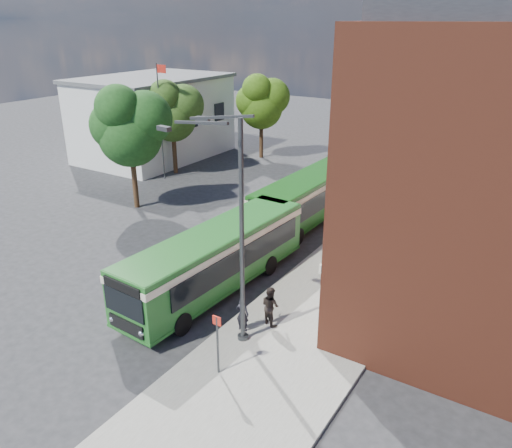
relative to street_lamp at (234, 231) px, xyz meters
The scene contains 14 objects.
ground 7.10m from the street_lamp, 157.54° to the left, with size 120.00×120.00×0.00m, color #28282A.
pavement 11.27m from the street_lamp, 77.80° to the left, with size 6.00×48.00×0.15m, color gray.
kerb_line 11.12m from the street_lamp, 95.07° to the left, with size 0.12×48.00×0.01m, color beige.
white_building 30.38m from the street_lamp, 138.79° to the left, with size 9.40×13.40×7.30m.
flagpole 22.89m from the street_lamp, 139.05° to the left, with size 0.95×0.10×9.00m.
street_lamp is the anchor object (origin of this frame).
bus_stop_sign 4.02m from the street_lamp, 70.87° to the right, with size 0.35×0.08×2.52m.
bus_front 5.08m from the street_lamp, 136.79° to the left, with size 3.17×11.34×3.02m.
bus_rear 14.00m from the street_lamp, 103.74° to the left, with size 2.87×11.48×3.02m.
pedestrian_a 3.92m from the street_lamp, 88.51° to the left, with size 0.55×0.36×1.50m, color black.
pedestrian_b 4.13m from the street_lamp, 63.97° to the left, with size 0.84×0.65×1.72m, color black.
tree_left 16.99m from the street_lamp, 148.15° to the left, with size 4.95×4.71×8.36m.
tree_mid 24.26m from the street_lamp, 136.50° to the left, with size 4.58×4.35×7.73m.
tree_right 28.69m from the street_lamp, 119.68° to the left, with size 4.53×4.30×7.64m.
Camera 1 is at (14.63, -15.91, 12.08)m, focal length 35.00 mm.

